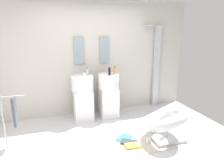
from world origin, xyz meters
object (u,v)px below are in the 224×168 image
object	(u,v)px
soap_bottle_white	(84,75)
soap_bottle_amber	(115,70)
pedestal_sink_left	(83,96)
magazine_charcoal	(129,142)
shower_column	(156,65)
soap_bottle_clear	(87,72)
towel_rack	(13,112)
soap_bottle_black	(109,71)
magazine_teal	(124,138)
pedestal_sink_right	(109,94)
lounge_chair	(167,121)
coffee_mug	(148,140)
magazine_ochre	(133,146)

from	to	relation	value
soap_bottle_white	soap_bottle_amber	xyz separation A→B (m)	(0.69, 0.08, 0.03)
pedestal_sink_left	magazine_charcoal	distance (m)	1.48
shower_column	soap_bottle_clear	world-z (taller)	shower_column
towel_rack	soap_bottle_clear	bearing A→B (deg)	29.85
pedestal_sink_left	soap_bottle_white	size ratio (longest dim) A/B	8.63
soap_bottle_black	pedestal_sink_left	bearing A→B (deg)	167.76
magazine_teal	soap_bottle_black	world-z (taller)	soap_bottle_black
pedestal_sink_right	shower_column	world-z (taller)	shower_column
pedestal_sink_left	lounge_chair	bearing A→B (deg)	-46.06
magazine_charcoal	soap_bottle_amber	size ratio (longest dim) A/B	1.50
coffee_mug	pedestal_sink_left	bearing A→B (deg)	123.70
shower_column	magazine_ochre	size ratio (longest dim) A/B	7.97
soap_bottle_amber	magazine_teal	bearing A→B (deg)	-98.46
soap_bottle_amber	lounge_chair	bearing A→B (deg)	-65.35
soap_bottle_white	pedestal_sink_right	bearing A→B (deg)	15.21
towel_rack	soap_bottle_clear	size ratio (longest dim) A/B	5.70
pedestal_sink_left	soap_bottle_amber	bearing A→B (deg)	-6.13
magazine_teal	soap_bottle_clear	xyz separation A→B (m)	(-0.43, 1.15, 1.05)
shower_column	magazine_ochre	distance (m)	2.38
lounge_chair	soap_bottle_clear	xyz separation A→B (m)	(-1.15, 1.37, 0.72)
magazine_ochre	soap_bottle_clear	world-z (taller)	soap_bottle_clear
pedestal_sink_right	soap_bottle_black	xyz separation A→B (m)	(-0.02, -0.12, 0.54)
coffee_mug	soap_bottle_amber	size ratio (longest dim) A/B	0.50
magazine_charcoal	magazine_teal	size ratio (longest dim) A/B	1.03
magazine_charcoal	magazine_teal	xyz separation A→B (m)	(-0.02, 0.16, -0.01)
magazine_charcoal	lounge_chair	bearing A→B (deg)	25.22
towel_rack	coffee_mug	xyz separation A→B (m)	(2.18, -0.60, -0.57)
lounge_chair	soap_bottle_clear	size ratio (longest dim) A/B	6.61
coffee_mug	soap_bottle_white	world-z (taller)	soap_bottle_white
shower_column	soap_bottle_black	size ratio (longest dim) A/B	11.34
shower_column	towel_rack	world-z (taller)	shower_column
pedestal_sink_left	lounge_chair	distance (m)	1.85
soap_bottle_white	soap_bottle_amber	bearing A→B (deg)	6.56
pedestal_sink_right	soap_bottle_black	size ratio (longest dim) A/B	6.03
shower_column	pedestal_sink_right	bearing A→B (deg)	-168.22
pedestal_sink_left	magazine_charcoal	world-z (taller)	pedestal_sink_left
pedestal_sink_right	magazine_charcoal	distance (m)	1.36
shower_column	magazine_charcoal	bearing A→B (deg)	-131.41
towel_rack	soap_bottle_white	world-z (taller)	soap_bottle_white
towel_rack	soap_bottle_amber	distance (m)	2.15
coffee_mug	soap_bottle_clear	distance (m)	1.90
magazine_teal	soap_bottle_amber	distance (m)	1.48
soap_bottle_white	soap_bottle_amber	distance (m)	0.69
lounge_chair	soap_bottle_clear	world-z (taller)	soap_bottle_clear
soap_bottle_black	shower_column	bearing A→B (deg)	16.55
pedestal_sink_right	magazine_charcoal	xyz separation A→B (m)	(-0.01, -1.26, -0.51)
soap_bottle_white	soap_bottle_clear	distance (m)	0.23
pedestal_sink_left	coffee_mug	xyz separation A→B (m)	(0.90, -1.36, -0.48)
pedestal_sink_right	soap_bottle_black	distance (m)	0.55
pedestal_sink_right	soap_bottle_clear	xyz separation A→B (m)	(-0.46, 0.05, 0.53)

